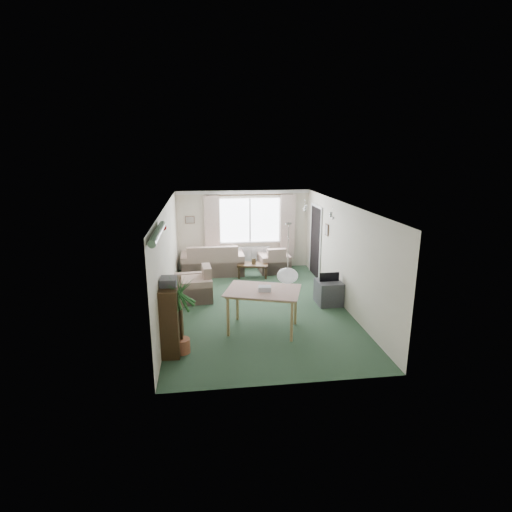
{
  "coord_description": "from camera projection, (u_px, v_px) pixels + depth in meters",
  "views": [
    {
      "loc": [
        -1.18,
        -8.67,
        3.55
      ],
      "look_at": [
        0.0,
        0.3,
        1.15
      ],
      "focal_mm": 28.0,
      "sensor_mm": 36.0,
      "label": 1
    }
  ],
  "objects": [
    {
      "name": "armchair_corner",
      "position": [
        274.0,
        259.0,
        11.99
      ],
      "size": [
        0.91,
        0.87,
        0.78
      ],
      "primitive_type": "cube",
      "rotation": [
        0.0,
        0.0,
        3.2
      ],
      "color": "#BBB48E",
      "rests_on": "ground"
    },
    {
      "name": "sofa",
      "position": [
        212.0,
        259.0,
        11.76
      ],
      "size": [
        1.81,
        0.96,
        0.91
      ],
      "primitive_type": "cube",
      "rotation": [
        0.0,
        0.0,
        3.14
      ],
      "color": "beige",
      "rests_on": "ground"
    },
    {
      "name": "curtain_left",
      "position": [
        212.0,
        229.0,
        11.92
      ],
      "size": [
        0.45,
        0.08,
        2.0
      ],
      "primitive_type": "cube",
      "color": "beige"
    },
    {
      "name": "bauble_cluster_b",
      "position": [
        332.0,
        213.0,
        8.71
      ],
      "size": [
        0.2,
        0.2,
        0.2
      ],
      "primitive_type": "sphere",
      "color": "silver"
    },
    {
      "name": "tv_cube",
      "position": [
        329.0,
        292.0,
        9.49
      ],
      "size": [
        0.58,
        0.63,
        0.56
      ],
      "primitive_type": "cube",
      "rotation": [
        0.0,
        0.0,
        0.02
      ],
      "color": "#3D3C42",
      "rests_on": "ground"
    },
    {
      "name": "pendant_lamp",
      "position": [
        287.0,
        276.0,
        6.81
      ],
      "size": [
        0.36,
        0.36,
        0.36
      ],
      "primitive_type": "sphere",
      "color": "white"
    },
    {
      "name": "armchair_left",
      "position": [
        193.0,
        283.0,
        9.75
      ],
      "size": [
        0.95,
        0.99,
        0.83
      ],
      "primitive_type": "cube",
      "rotation": [
        0.0,
        0.0,
        -1.49
      ],
      "color": "beige",
      "rests_on": "ground"
    },
    {
      "name": "wall_picture_right",
      "position": [
        327.0,
        230.0,
        10.37
      ],
      "size": [
        0.03,
        0.24,
        0.3
      ],
      "primitive_type": "cube",
      "color": "brown"
    },
    {
      "name": "houseplant",
      "position": [
        181.0,
        316.0,
        7.06
      ],
      "size": [
        0.8,
        0.8,
        1.42
      ],
      "primitive_type": "cylinder",
      "rotation": [
        0.0,
        0.0,
        -0.4
      ],
      "color": "#1F5B30",
      "rests_on": "ground"
    },
    {
      "name": "tinsel_garland",
      "position": [
        158.0,
        233.0,
        6.34
      ],
      "size": [
        1.6,
        1.6,
        0.12
      ],
      "primitive_type": "cylinder",
      "color": "#196626"
    },
    {
      "name": "gift_box",
      "position": [
        265.0,
        289.0,
        7.87
      ],
      "size": [
        0.28,
        0.22,
        0.12
      ],
      "primitive_type": "cube",
      "rotation": [
        0.0,
        0.0,
        -0.17
      ],
      "color": "silver",
      "rests_on": "dining_table"
    },
    {
      "name": "bookshelf",
      "position": [
        171.0,
        316.0,
        7.29
      ],
      "size": [
        0.37,
        1.03,
        1.25
      ],
      "primitive_type": "cube",
      "rotation": [
        0.0,
        0.0,
        -0.03
      ],
      "color": "black",
      "rests_on": "ground"
    },
    {
      "name": "dining_table",
      "position": [
        263.0,
        310.0,
        8.05
      ],
      "size": [
        1.56,
        1.28,
        0.84
      ],
      "primitive_type": "cube",
      "rotation": [
        0.0,
        0.0,
        -0.32
      ],
      "color": "tan",
      "rests_on": "ground"
    },
    {
      "name": "curtain_rod",
      "position": [
        250.0,
        195.0,
        11.83
      ],
      "size": [
        2.6,
        0.03,
        0.03
      ],
      "primitive_type": "cube",
      "color": "black"
    },
    {
      "name": "photo_frame",
      "position": [
        254.0,
        261.0,
        11.45
      ],
      "size": [
        0.12,
        0.04,
        0.16
      ],
      "primitive_type": "cube",
      "rotation": [
        0.0,
        0.0,
        0.16
      ],
      "color": "brown",
      "rests_on": "coffee_table"
    },
    {
      "name": "doorway",
      "position": [
        316.0,
        242.0,
        11.47
      ],
      "size": [
        0.03,
        0.95,
        2.0
      ],
      "primitive_type": "cube",
      "color": "black"
    },
    {
      "name": "window",
      "position": [
        250.0,
        220.0,
        12.1
      ],
      "size": [
        1.8,
        0.03,
        1.3
      ],
      "primitive_type": "cube",
      "color": "white"
    },
    {
      "name": "coffee_table",
      "position": [
        253.0,
        270.0,
        11.52
      ],
      "size": [
        0.94,
        0.63,
        0.39
      ],
      "primitive_type": "cube",
      "rotation": [
        0.0,
        0.0,
        -0.18
      ],
      "color": "black",
      "rests_on": "ground"
    },
    {
      "name": "hifi_box",
      "position": [
        168.0,
        282.0,
        7.01
      ],
      "size": [
        0.29,
        0.36,
        0.14
      ],
      "primitive_type": "cube",
      "rotation": [
        0.0,
        0.0,
        -0.02
      ],
      "color": "#3E3E44",
      "rests_on": "bookshelf"
    },
    {
      "name": "pet_bed",
      "position": [
        271.0,
        287.0,
        10.53
      ],
      "size": [
        0.63,
        0.63,
        0.11
      ],
      "primitive_type": "cylinder",
      "rotation": [
        0.0,
        0.0,
        -0.22
      ],
      "color": "navy",
      "rests_on": "ground"
    },
    {
      "name": "bauble_cluster_a",
      "position": [
        305.0,
        206.0,
        9.83
      ],
      "size": [
        0.2,
        0.2,
        0.2
      ],
      "primitive_type": "sphere",
      "color": "silver"
    },
    {
      "name": "wall_picture_back",
      "position": [
        190.0,
        220.0,
        11.86
      ],
      "size": [
        0.28,
        0.03,
        0.22
      ],
      "primitive_type": "cube",
      "color": "brown"
    },
    {
      "name": "curtain_right",
      "position": [
        288.0,
        227.0,
        12.21
      ],
      "size": [
        0.45,
        0.08,
        2.0
      ],
      "primitive_type": "cube",
      "color": "beige"
    },
    {
      "name": "radiator",
      "position": [
        250.0,
        255.0,
        12.35
      ],
      "size": [
        1.2,
        0.1,
        0.55
      ],
      "primitive_type": "cube",
      "color": "white"
    },
    {
      "name": "ground",
      "position": [
        258.0,
        306.0,
        9.37
      ],
      "size": [
        6.5,
        6.5,
        0.0
      ],
      "primitive_type": "plane",
      "color": "#29442E"
    }
  ]
}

